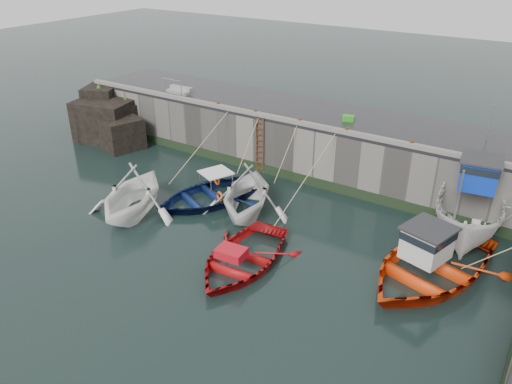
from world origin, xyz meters
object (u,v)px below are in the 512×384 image
Objects in this scene: ladder at (260,146)px; bollard_a at (218,105)px; boat_far_orange at (430,265)px; bollard_d at (347,131)px; boat_far_white at (471,209)px; bollard_c at (300,121)px; boat_near_blacktrim at (247,212)px; boat_near_navy at (242,264)px; boat_near_white at (134,213)px; boat_near_blue at (208,201)px; bollard_b at (255,112)px; fish_crate at (348,118)px; bollard_e at (412,144)px.

bollard_a is at bearing 173.62° from ladder.
bollard_d is at bearing 156.28° from boat_far_orange.
boat_far_white is 6.72m from bollard_d.
bollard_c is 2.60m from bollard_d.
boat_near_navy is at bearing -81.71° from boat_near_blacktrim.
boat_far_white is at bearing 5.89° from boat_near_white.
bollard_d reaches higher than boat_near_blue.
boat_near_blacktrim is at bearing 116.24° from boat_near_navy.
boat_far_orange is at bearing -29.60° from bollard_c.
boat_far_white is 27.82× the size of bollard_d.
bollard_b is (-0.20, 4.61, 3.30)m from boat_near_blue.
bollard_c is (2.50, 4.61, 3.30)m from boat_near_blue.
boat_near_blue reaches higher than boat_near_navy.
boat_near_blacktrim is 8.74× the size of fish_crate.
bollard_b is at bearing 180.00° from bollard_c.
ladder is at bearing 170.04° from boat_far_white.
boat_far_white reaches higher than bollard_d.
bollard_a is at bearing 178.56° from fish_crate.
boat_far_white is at bearing -3.84° from bollard_b.
boat_near_blacktrim reaches higher than boat_near_blue.
boat_near_blue is 5.67m from bollard_b.
bollard_d reaches higher than ladder.
boat_near_blue is 8.44m from fish_crate.
fish_crate is (6.62, 9.27, 3.30)m from boat_near_white.
bollard_e is (10.50, 7.49, 3.30)m from boat_near_white.
boat_far_orange reaches higher than bollard_b.
bollard_d is (0.69, -1.78, -0.00)m from fish_crate.
bollard_e reaches higher than boat_near_navy.
boat_near_white reaches higher than boat_near_navy.
fish_crate is (-0.02, 9.89, 3.30)m from boat_near_navy.
boat_far_orange is 28.44× the size of bollard_c.
bollard_b is (-11.12, 4.78, 2.84)m from boat_far_orange.
bollard_e is (-2.62, 4.78, 2.84)m from boat_far_orange.
bollard_b is at bearing 54.72° from boat_near_white.
bollard_d reaches higher than boat_near_navy.
boat_far_white is at bearing -3.16° from bollard_a.
bollard_a is (-2.70, 4.61, 3.30)m from boat_near_blue.
boat_near_blacktrim is at bearing -124.67° from fish_crate.
boat_far_orange is 9.67m from fish_crate.
boat_near_white is 0.96× the size of boat_near_navy.
fish_crate is at bearing 34.17° from boat_near_white.
boat_near_navy is at bearing -105.38° from fish_crate.
boat_near_white is 11.86m from fish_crate.
bollard_c and bollard_e have the same top height.
boat_near_white reaches higher than boat_near_blue.
bollard_e is (3.89, -1.78, -0.00)m from fish_crate.
bollard_b and bollard_d have the same top height.
boat_near_white is 1.02× the size of boat_near_blacktrim.
boat_far_white is 14.32m from bollard_a.
fish_crate is 2.07× the size of bollard_e.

